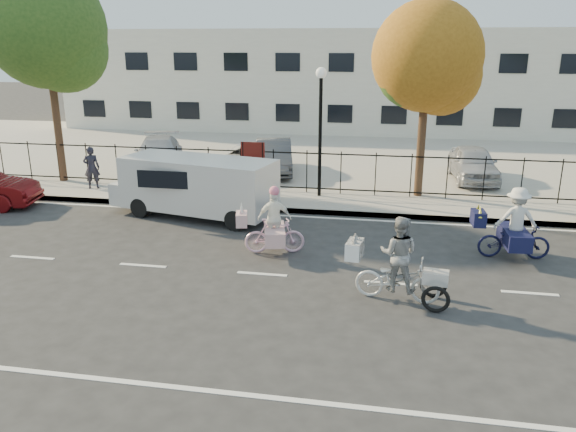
% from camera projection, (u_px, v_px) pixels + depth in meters
% --- Properties ---
extents(ground, '(120.00, 120.00, 0.00)m').
position_uv_depth(ground, '(262.00, 274.00, 13.27)').
color(ground, '#333334').
extents(road_markings, '(60.00, 9.52, 0.01)m').
position_uv_depth(road_markings, '(262.00, 274.00, 13.27)').
color(road_markings, silver).
rests_on(road_markings, ground).
extents(curb, '(60.00, 0.10, 0.15)m').
position_uv_depth(curb, '(297.00, 211.00, 17.99)').
color(curb, '#A8A399').
rests_on(curb, ground).
extents(sidewalk, '(60.00, 2.20, 0.15)m').
position_uv_depth(sidewalk, '(302.00, 202.00, 18.98)').
color(sidewalk, '#A8A399').
rests_on(sidewalk, ground).
extents(parking_lot, '(60.00, 15.60, 0.15)m').
position_uv_depth(parking_lot, '(330.00, 153.00, 27.35)').
color(parking_lot, '#A8A399').
rests_on(parking_lot, ground).
extents(iron_fence, '(58.00, 0.06, 1.50)m').
position_uv_depth(iron_fence, '(307.00, 171.00, 19.77)').
color(iron_fence, black).
rests_on(iron_fence, sidewalk).
extents(building, '(34.00, 10.00, 6.00)m').
position_uv_depth(building, '(348.00, 79.00, 35.88)').
color(building, silver).
rests_on(building, ground).
extents(lamppost, '(0.36, 0.36, 4.33)m').
position_uv_depth(lamppost, '(321.00, 110.00, 18.66)').
color(lamppost, black).
rests_on(lamppost, sidewalk).
extents(street_sign, '(0.85, 0.06, 1.80)m').
position_uv_depth(street_sign, '(253.00, 157.00, 19.56)').
color(street_sign, black).
rests_on(street_sign, sidewalk).
extents(zebra_trike, '(2.18, 0.98, 1.86)m').
position_uv_depth(zebra_trike, '(398.00, 268.00, 11.74)').
color(zebra_trike, silver).
rests_on(zebra_trike, ground).
extents(unicorn_bike, '(1.82, 1.30, 1.79)m').
position_uv_depth(unicorn_bike, '(273.00, 229.00, 14.44)').
color(unicorn_bike, '#F4B9D5').
rests_on(unicorn_bike, ground).
extents(bull_bike, '(1.99, 1.36, 1.84)m').
position_uv_depth(bull_bike, '(514.00, 230.00, 14.08)').
color(bull_bike, black).
rests_on(bull_bike, ground).
extents(white_van, '(5.52, 2.77, 1.85)m').
position_uv_depth(white_van, '(196.00, 185.00, 17.40)').
color(white_van, silver).
rests_on(white_van, ground).
extents(pedestrian, '(0.66, 0.55, 1.54)m').
position_uv_depth(pedestrian, '(92.00, 168.00, 20.27)').
color(pedestrian, black).
rests_on(pedestrian, sidewalk).
extents(lot_car_a, '(3.11, 4.84, 1.31)m').
position_uv_depth(lot_car_a, '(158.00, 154.00, 23.46)').
color(lot_car_a, '#AFB0B7').
rests_on(lot_car_a, parking_lot).
extents(lot_car_b, '(2.59, 4.57, 1.20)m').
position_uv_depth(lot_car_b, '(250.00, 159.00, 22.67)').
color(lot_car_b, white).
rests_on(lot_car_b, parking_lot).
extents(lot_car_c, '(2.22, 4.21, 1.32)m').
position_uv_depth(lot_car_c, '(274.00, 156.00, 22.83)').
color(lot_car_c, '#47494E').
rests_on(lot_car_c, parking_lot).
extents(lot_car_d, '(1.75, 3.92, 1.31)m').
position_uv_depth(lot_car_d, '(473.00, 163.00, 21.54)').
color(lot_car_d, '#B1B2B9').
rests_on(lot_car_d, parking_lot).
extents(tree_west, '(4.31, 4.31, 7.91)m').
position_uv_depth(tree_west, '(51.00, 34.00, 20.14)').
color(tree_west, '#442D1D').
rests_on(tree_west, ground).
extents(tree_mid, '(3.63, 3.62, 6.63)m').
position_uv_depth(tree_mid, '(431.00, 62.00, 18.28)').
color(tree_mid, '#442D1D').
rests_on(tree_mid, ground).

